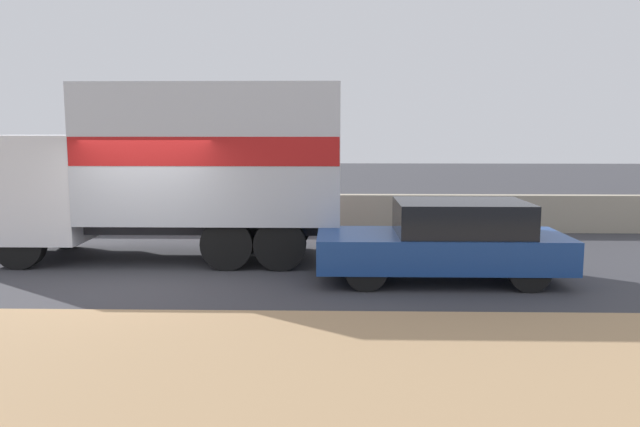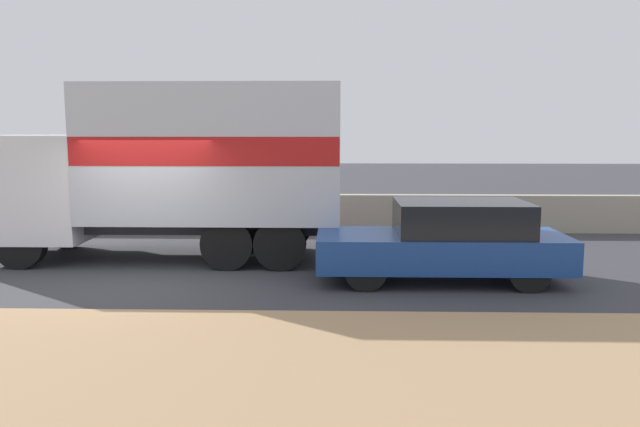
{
  "view_description": "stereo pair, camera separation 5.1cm",
  "coord_description": "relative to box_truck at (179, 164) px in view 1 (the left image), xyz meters",
  "views": [
    {
      "loc": [
        3.54,
        -10.72,
        2.68
      ],
      "look_at": [
        3.26,
        1.2,
        1.09
      ],
      "focal_mm": 35.0,
      "sensor_mm": 36.0,
      "label": 1
    },
    {
      "loc": [
        3.6,
        -10.72,
        2.68
      ],
      "look_at": [
        3.26,
        1.2,
        1.09
      ],
      "focal_mm": 35.0,
      "sensor_mm": 36.0,
      "label": 2
    }
  ],
  "objects": [
    {
      "name": "ground_plane",
      "position": [
        -0.31,
        -2.13,
        -1.98
      ],
      "size": [
        80.0,
        80.0,
        0.0
      ],
      "primitive_type": "plane",
      "color": "#38383D"
    },
    {
      "name": "stone_wall_backdrop",
      "position": [
        -0.31,
        3.6,
        -1.49
      ],
      "size": [
        60.0,
        0.35,
        0.99
      ],
      "color": "#A39984",
      "rests_on": "ground_plane"
    },
    {
      "name": "box_truck",
      "position": [
        0.0,
        0.0,
        0.0
      ],
      "size": [
        7.35,
        2.55,
        3.58
      ],
      "rotation": [
        0.0,
        0.0,
        3.14
      ],
      "color": "silver",
      "rests_on": "ground_plane"
    },
    {
      "name": "car_hatchback",
      "position": [
        5.23,
        -1.86,
        -1.26
      ],
      "size": [
        4.39,
        1.76,
        1.44
      ],
      "rotation": [
        0.0,
        0.0,
        3.14
      ],
      "color": "navy",
      "rests_on": "ground_plane"
    }
  ]
}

